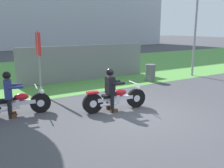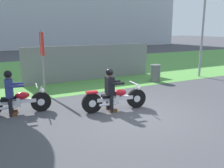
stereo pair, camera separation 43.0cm
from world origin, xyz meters
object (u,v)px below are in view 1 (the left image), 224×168
object	(u,v)px
rider_lead	(111,86)
rider_follow	(9,90)
motorcycle_follow	(16,103)
sign_banner	(39,53)
motorcycle_lead	(115,99)
streetlight_pole	(198,6)
trash_can	(150,73)

from	to	relation	value
rider_lead	rider_follow	bearing A→B (deg)	166.23
motorcycle_follow	sign_banner	distance (m)	2.73
motorcycle_lead	motorcycle_follow	world-z (taller)	motorcycle_lead
rider_follow	streetlight_pole	xyz separation A→B (m)	(10.14, 1.70, 3.01)
motorcycle_lead	sign_banner	bearing A→B (deg)	124.75
streetlight_pole	rider_lead	bearing A→B (deg)	-158.45
motorcycle_lead	motorcycle_follow	size ratio (longest dim) A/B	1.04
motorcycle_follow	streetlight_pole	bearing A→B (deg)	17.82
streetlight_pole	motorcycle_follow	bearing A→B (deg)	-170.16
streetlight_pole	trash_can	distance (m)	4.64
motorcycle_follow	rider_follow	size ratio (longest dim) A/B	1.51
motorcycle_lead	rider_lead	size ratio (longest dim) A/B	1.57
streetlight_pole	sign_banner	xyz separation A→B (m)	(-8.66, 0.25, -2.11)
motorcycle_follow	streetlight_pole	distance (m)	10.69
sign_banner	streetlight_pole	bearing A→B (deg)	-1.68
rider_lead	trash_can	xyz separation A→B (m)	(4.08, 2.91, -0.39)
rider_follow	rider_lead	bearing A→B (deg)	-13.77
motorcycle_lead	rider_lead	world-z (taller)	rider_lead
rider_follow	trash_can	size ratio (longest dim) A/B	1.62
motorcycle_follow	rider_lead	bearing A→B (deg)	-14.50
rider_lead	sign_banner	size ratio (longest dim) A/B	0.54
rider_lead	trash_can	bearing A→B (deg)	43.45
motorcycle_lead	rider_lead	distance (m)	0.46
rider_lead	trash_can	distance (m)	5.03
motorcycle_lead	motorcycle_follow	xyz separation A→B (m)	(-2.90, 1.16, -0.00)
motorcycle_follow	sign_banner	xyz separation A→B (m)	(1.31, 1.98, 1.33)
trash_can	rider_lead	bearing A→B (deg)	-144.53
rider_lead	sign_banner	world-z (taller)	sign_banner
motorcycle_follow	trash_can	world-z (taller)	motorcycle_follow
motorcycle_lead	motorcycle_follow	distance (m)	3.12
motorcycle_follow	rider_follow	world-z (taller)	rider_follow
trash_can	rider_follow	bearing A→B (deg)	-165.91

